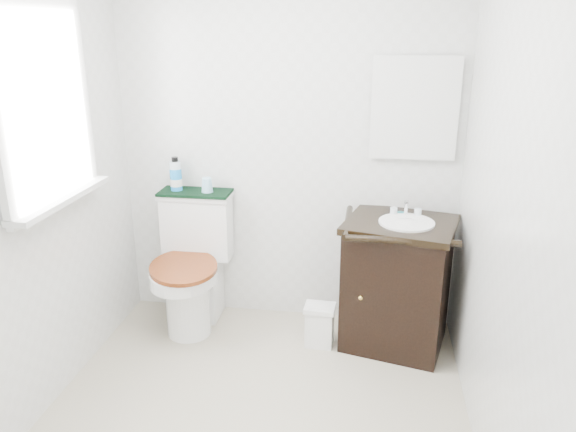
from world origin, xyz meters
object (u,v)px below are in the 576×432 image
(vanity, at_px, (397,281))
(trash_bin, at_px, (320,325))
(toilet, at_px, (193,271))
(mouthwash_bottle, at_px, (176,175))
(cup, at_px, (207,185))

(vanity, height_order, trash_bin, vanity)
(vanity, distance_m, trash_bin, 0.56)
(toilet, relative_size, trash_bin, 3.21)
(toilet, height_order, mouthwash_bottle, mouthwash_bottle)
(vanity, height_order, cup, cup)
(mouthwash_bottle, bearing_deg, trash_bin, -16.45)
(toilet, height_order, vanity, vanity)
(trash_bin, bearing_deg, mouthwash_bottle, 163.55)
(trash_bin, height_order, cup, cup)
(trash_bin, bearing_deg, vanity, 11.98)
(trash_bin, relative_size, mouthwash_bottle, 1.24)
(cup, bearing_deg, trash_bin, -19.78)
(vanity, height_order, mouthwash_bottle, mouthwash_bottle)
(vanity, xyz_separation_m, mouthwash_bottle, (-1.45, 0.19, 0.57))
(toilet, bearing_deg, vanity, -2.59)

